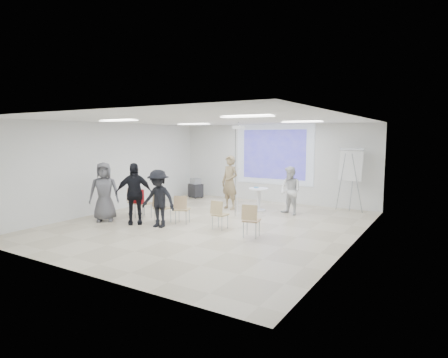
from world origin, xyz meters
The scene contains 30 objects.
floor centered at (0.00, 0.00, -0.05)m, with size 8.00×9.00×0.10m, color beige.
ceiling centered at (0.00, 0.00, 3.05)m, with size 8.00×9.00×0.10m, color white.
wall_back centered at (0.00, 4.55, 1.50)m, with size 8.00×0.10×3.00m, color silver.
wall_left centered at (-4.05, 0.00, 1.50)m, with size 0.10×9.00×3.00m, color silver.
wall_right centered at (4.05, 0.00, 1.50)m, with size 0.10×9.00×3.00m, color silver.
projection_halo centered at (0.00, 4.49, 1.85)m, with size 3.20×0.01×2.30m, color silver.
projection_image centered at (0.00, 4.47, 1.85)m, with size 2.60×0.01×1.90m, color #3C37BE.
pedestal_table centered at (0.34, 2.49, 0.45)m, with size 0.85×0.85×0.82m.
player_left centered at (-0.71, 2.34, 1.06)m, with size 0.78×0.53×2.13m, color #99825E.
player_right centered at (1.47, 2.52, 0.87)m, with size 0.84×0.67×1.74m, color white.
controller_left centered at (-0.53, 2.59, 1.40)m, with size 0.04×0.13×0.04m, color silver.
controller_right centered at (1.29, 2.77, 1.18)m, with size 0.04×0.13×0.04m, color silver.
chair_far_left centered at (-2.64, -0.30, 0.54)m, with size 0.52×0.55×0.92m.
chair_left_mid centered at (-2.25, -0.45, 0.55)m, with size 0.48×0.51×0.93m.
chair_left_inner centered at (-1.32, -0.60, 0.52)m, with size 0.47×0.49×0.87m.
chair_center centered at (-0.73, -0.37, 0.50)m, with size 0.51×0.53×0.84m.
chair_right_inner centered at (0.55, -0.37, 0.48)m, with size 0.38×0.41×0.81m.
chair_right_far centered at (1.67, -0.66, 0.51)m, with size 0.48×0.50×0.86m.
red_jacket centered at (-2.24, -0.59, 0.72)m, with size 0.46×0.11×0.44m, color maroon.
laptop centered at (-1.31, -0.51, 0.47)m, with size 0.32×0.23×0.03m, color black.
audience_left centered at (-1.92, -1.07, 1.02)m, with size 1.19×0.71×2.05m, color black.
audience_mid centered at (-1.05, -1.00, 0.92)m, with size 1.19×0.65×1.84m, color black.
audience_outer centered at (-2.95, -1.26, 0.99)m, with size 0.97×0.64×1.99m, color #5B5A60.
flipchart_easel centered at (3.01, 4.02, 1.58)m, with size 0.92×0.71×2.14m.
av_cart centered at (-3.18, 3.73, 0.37)m, with size 0.65×0.59×0.81m.
ceiling_projector centered at (0.10, 1.49, 2.69)m, with size 0.30×0.25×3.00m.
fluor_panel_nw centered at (-2.00, 2.00, 2.97)m, with size 1.20×0.30×0.02m, color white.
fluor_panel_ne centered at (2.00, 2.00, 2.97)m, with size 1.20×0.30×0.02m, color white.
fluor_panel_sw centered at (-2.00, -1.50, 2.97)m, with size 1.20×0.30×0.02m, color white.
fluor_panel_se centered at (2.00, -1.50, 2.97)m, with size 1.20×0.30×0.02m, color white.
Camera 1 is at (5.90, -8.84, 2.53)m, focal length 30.00 mm.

